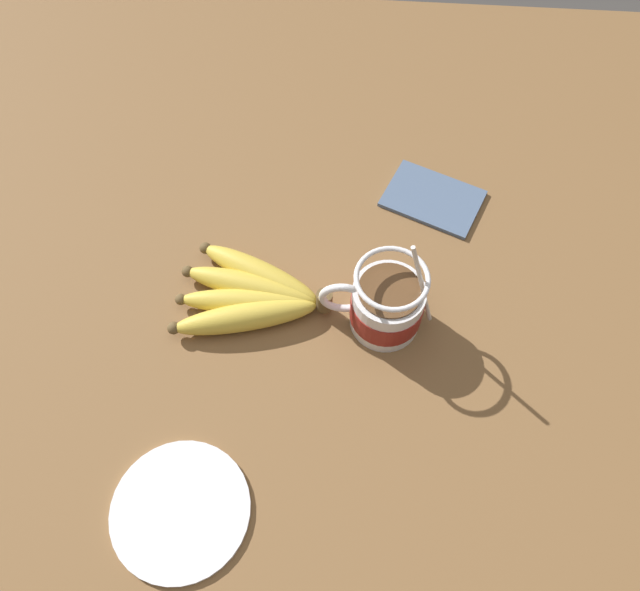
{
  "coord_description": "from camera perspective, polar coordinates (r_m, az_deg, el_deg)",
  "views": [
    {
      "loc": [
        -4.57,
        32.59,
        70.89
      ],
      "look_at": [
        -1.8,
        -4.17,
        7.13
      ],
      "focal_mm": 35.0,
      "sensor_mm": 36.0,
      "label": 1
    }
  ],
  "objects": [
    {
      "name": "napkin",
      "position": [
        0.89,
        10.27,
        8.72
      ],
      "size": [
        15.25,
        13.21,
        0.6
      ],
      "color": "slate",
      "rests_on": "table"
    },
    {
      "name": "small_plate",
      "position": [
        0.71,
        -12.64,
        -18.61
      ],
      "size": [
        14.81,
        14.81,
        0.6
      ],
      "color": "white",
      "rests_on": "table"
    },
    {
      "name": "coffee_mug",
      "position": [
        0.74,
        6.03,
        -0.87
      ],
      "size": [
        13.77,
        8.72,
        16.38
      ],
      "color": "silver",
      "rests_on": "table"
    },
    {
      "name": "banana_bunch",
      "position": [
        0.77,
        -6.31,
        0.05
      ],
      "size": [
        19.59,
        15.11,
        4.09
      ],
      "color": "brown",
      "rests_on": "table"
    },
    {
      "name": "table",
      "position": [
        0.77,
        -1.58,
        -4.78
      ],
      "size": [
        134.36,
        134.36,
        2.56
      ],
      "color": "brown",
      "rests_on": "ground"
    }
  ]
}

